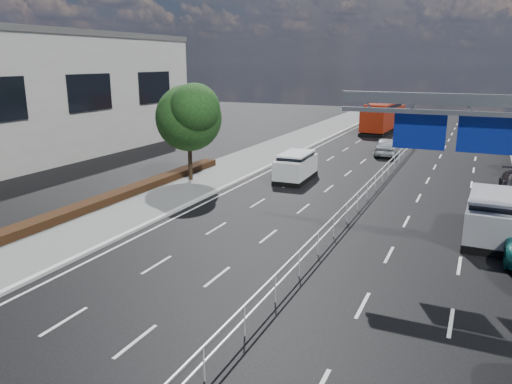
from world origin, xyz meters
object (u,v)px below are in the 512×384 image
at_px(white_minivan, 296,167).
at_px(red_bus, 383,116).
at_px(near_car_silver, 386,146).
at_px(near_car_dark, 390,113).
at_px(overhead_gantry, 509,128).
at_px(silver_minivan, 492,217).

relative_size(white_minivan, red_bus, 0.40).
bearing_deg(white_minivan, near_car_silver, 70.58).
distance_m(red_bus, near_car_silver, 15.62).
bearing_deg(near_car_silver, near_car_dark, -88.90).
height_order(white_minivan, near_car_dark, white_minivan).
height_order(red_bus, near_car_silver, red_bus).
bearing_deg(red_bus, near_car_dark, 99.29).
bearing_deg(near_car_dark, overhead_gantry, 95.99).
distance_m(near_car_silver, near_car_dark, 29.07).
bearing_deg(white_minivan, overhead_gantry, -44.48).
bearing_deg(near_car_dark, red_bus, 88.26).
bearing_deg(red_bus, near_car_silver, -75.50).
bearing_deg(near_car_dark, white_minivan, 82.98).
xyz_separation_m(overhead_gantry, red_bus, (-11.53, 38.91, -3.85)).
height_order(near_car_silver, near_car_dark, near_car_dark).
bearing_deg(silver_minivan, red_bus, 109.84).
bearing_deg(overhead_gantry, near_car_dark, 103.93).
bearing_deg(overhead_gantry, red_bus, 106.50).
bearing_deg(near_car_silver, overhead_gantry, 101.76).
relative_size(overhead_gantry, white_minivan, 2.27).
bearing_deg(near_car_dark, silver_minivan, 97.04).
height_order(overhead_gantry, near_car_dark, overhead_gantry).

